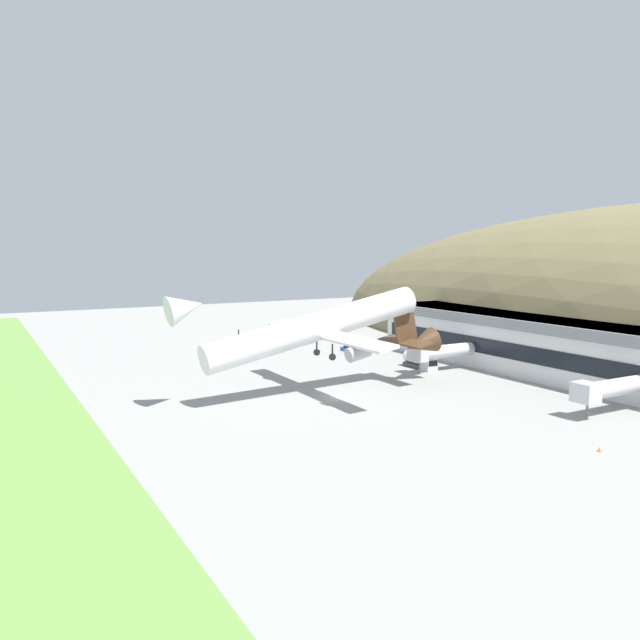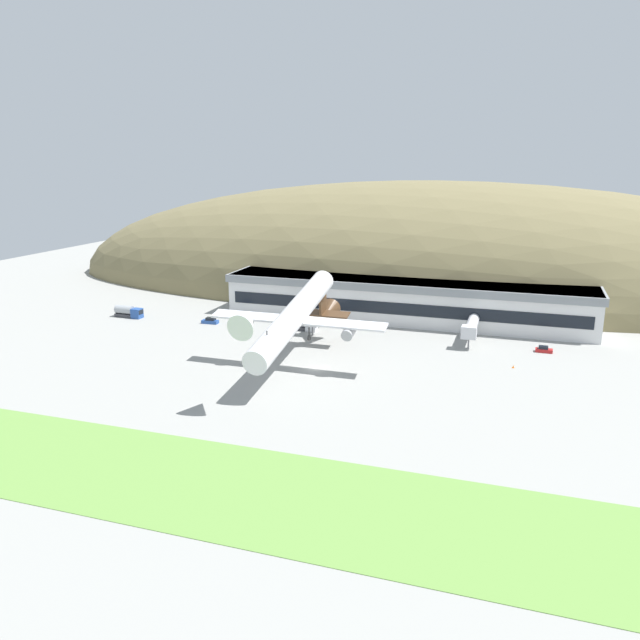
{
  "view_description": "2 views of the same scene",
  "coord_description": "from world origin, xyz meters",
  "px_view_note": "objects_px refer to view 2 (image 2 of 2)",
  "views": [
    {
      "loc": [
        86.07,
        -51.75,
        24.71
      ],
      "look_at": [
        -1.95,
        -1.93,
        12.89
      ],
      "focal_mm": 35.0,
      "sensor_mm": 36.0,
      "label": 1
    },
    {
      "loc": [
        39.62,
        -115.42,
        42.1
      ],
      "look_at": [
        -0.03,
        3.59,
        9.66
      ],
      "focal_mm": 35.0,
      "sensor_mm": 36.0,
      "label": 2
    }
  ],
  "objects_px": {
    "jetway_1": "(471,327)",
    "box_truck": "(301,324)",
    "terminal_building": "(406,296)",
    "service_car_1": "(544,350)",
    "cargo_airplane": "(295,317)",
    "fuel_truck": "(128,312)",
    "jetway_0": "(319,315)",
    "traffic_cone_0": "(513,367)",
    "service_car_0": "(210,321)"
  },
  "relations": [
    {
      "from": "jetway_1",
      "to": "box_truck",
      "type": "height_order",
      "value": "jetway_1"
    },
    {
      "from": "jetway_0",
      "to": "jetway_1",
      "type": "bearing_deg",
      "value": 0.54
    },
    {
      "from": "traffic_cone_0",
      "to": "service_car_0",
      "type": "bearing_deg",
      "value": 170.83
    },
    {
      "from": "service_car_1",
      "to": "traffic_cone_0",
      "type": "height_order",
      "value": "service_car_1"
    },
    {
      "from": "box_truck",
      "to": "service_car_0",
      "type": "bearing_deg",
      "value": -176.77
    },
    {
      "from": "terminal_building",
      "to": "cargo_airplane",
      "type": "relative_size",
      "value": 1.92
    },
    {
      "from": "cargo_airplane",
      "to": "traffic_cone_0",
      "type": "xyz_separation_m",
      "value": [
        42.73,
        14.96,
        -10.9
      ]
    },
    {
      "from": "jetway_0",
      "to": "traffic_cone_0",
      "type": "bearing_deg",
      "value": -17.67
    },
    {
      "from": "jetway_1",
      "to": "service_car_1",
      "type": "relative_size",
      "value": 3.92
    },
    {
      "from": "service_car_1",
      "to": "fuel_truck",
      "type": "distance_m",
      "value": 107.79
    },
    {
      "from": "traffic_cone_0",
      "to": "fuel_truck",
      "type": "bearing_deg",
      "value": 173.66
    },
    {
      "from": "service_car_0",
      "to": "terminal_building",
      "type": "bearing_deg",
      "value": 23.26
    },
    {
      "from": "service_car_1",
      "to": "fuel_truck",
      "type": "height_order",
      "value": "fuel_truck"
    },
    {
      "from": "cargo_airplane",
      "to": "box_truck",
      "type": "xyz_separation_m",
      "value": [
        -9.49,
        28.82,
        -9.63
      ]
    },
    {
      "from": "jetway_0",
      "to": "jetway_1",
      "type": "xyz_separation_m",
      "value": [
        37.55,
        0.36,
        -0.0
      ]
    },
    {
      "from": "terminal_building",
      "to": "service_car_1",
      "type": "bearing_deg",
      "value": -29.14
    },
    {
      "from": "cargo_airplane",
      "to": "fuel_truck",
      "type": "xyz_separation_m",
      "value": [
        -58.88,
        26.24,
        -9.66
      ]
    },
    {
      "from": "jetway_0",
      "to": "fuel_truck",
      "type": "distance_m",
      "value": 54.02
    },
    {
      "from": "cargo_airplane",
      "to": "traffic_cone_0",
      "type": "bearing_deg",
      "value": 19.29
    },
    {
      "from": "cargo_airplane",
      "to": "box_truck",
      "type": "height_order",
      "value": "cargo_airplane"
    },
    {
      "from": "terminal_building",
      "to": "cargo_airplane",
      "type": "bearing_deg",
      "value": -105.88
    },
    {
      "from": "service_car_0",
      "to": "cargo_airplane",
      "type": "bearing_deg",
      "value": -38.53
    },
    {
      "from": "jetway_0",
      "to": "service_car_1",
      "type": "height_order",
      "value": "jetway_0"
    },
    {
      "from": "box_truck",
      "to": "terminal_building",
      "type": "bearing_deg",
      "value": 39.75
    },
    {
      "from": "terminal_building",
      "to": "fuel_truck",
      "type": "height_order",
      "value": "terminal_building"
    },
    {
      "from": "service_car_1",
      "to": "box_truck",
      "type": "xyz_separation_m",
      "value": [
        -58.38,
        0.36,
        0.96
      ]
    },
    {
      "from": "jetway_0",
      "to": "service_car_1",
      "type": "bearing_deg",
      "value": -1.82
    },
    {
      "from": "fuel_truck",
      "to": "traffic_cone_0",
      "type": "relative_size",
      "value": 14.11
    },
    {
      "from": "jetway_0",
      "to": "service_car_0",
      "type": "distance_m",
      "value": 29.68
    },
    {
      "from": "service_car_1",
      "to": "box_truck",
      "type": "distance_m",
      "value": 58.39
    },
    {
      "from": "service_car_1",
      "to": "traffic_cone_0",
      "type": "bearing_deg",
      "value": -114.54
    },
    {
      "from": "cargo_airplane",
      "to": "fuel_truck",
      "type": "bearing_deg",
      "value": 155.98
    },
    {
      "from": "jetway_1",
      "to": "service_car_0",
      "type": "relative_size",
      "value": 3.28
    },
    {
      "from": "service_car_1",
      "to": "box_truck",
      "type": "bearing_deg",
      "value": 179.65
    },
    {
      "from": "jetway_1",
      "to": "service_car_1",
      "type": "bearing_deg",
      "value": -7.2
    },
    {
      "from": "service_car_0",
      "to": "service_car_1",
      "type": "distance_m",
      "value": 83.31
    },
    {
      "from": "terminal_building",
      "to": "jetway_1",
      "type": "xyz_separation_m",
      "value": [
        18.81,
        -17.56,
        -2.33
      ]
    },
    {
      "from": "jetway_0",
      "to": "fuel_truck",
      "type": "xyz_separation_m",
      "value": [
        -53.82,
        -3.93,
        -2.47
      ]
    },
    {
      "from": "jetway_0",
      "to": "fuel_truck",
      "type": "relative_size",
      "value": 1.87
    },
    {
      "from": "cargo_airplane",
      "to": "fuel_truck",
      "type": "relative_size",
      "value": 6.21
    },
    {
      "from": "terminal_building",
      "to": "traffic_cone_0",
      "type": "relative_size",
      "value": 167.88
    },
    {
      "from": "fuel_truck",
      "to": "service_car_0",
      "type": "bearing_deg",
      "value": 2.74
    },
    {
      "from": "jetway_0",
      "to": "jetway_1",
      "type": "distance_m",
      "value": 37.55
    },
    {
      "from": "service_car_1",
      "to": "service_car_0",
      "type": "bearing_deg",
      "value": -179.28
    },
    {
      "from": "service_car_0",
      "to": "box_truck",
      "type": "relative_size",
      "value": 0.53
    },
    {
      "from": "terminal_building",
      "to": "service_car_1",
      "type": "relative_size",
      "value": 26.1
    },
    {
      "from": "jetway_0",
      "to": "cargo_airplane",
      "type": "relative_size",
      "value": 0.3
    },
    {
      "from": "service_car_1",
      "to": "jetway_0",
      "type": "bearing_deg",
      "value": 178.18
    },
    {
      "from": "jetway_1",
      "to": "cargo_airplane",
      "type": "distance_m",
      "value": 45.16
    },
    {
      "from": "service_car_1",
      "to": "traffic_cone_0",
      "type": "distance_m",
      "value": 14.85
    }
  ]
}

